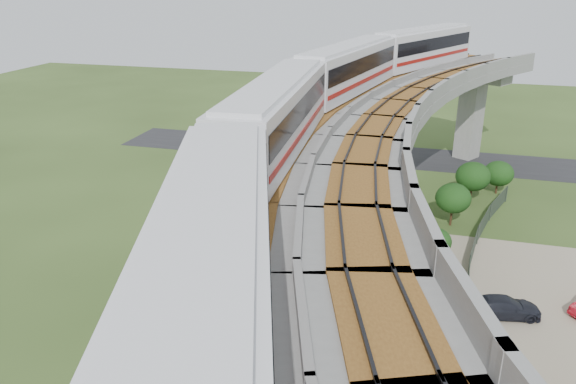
# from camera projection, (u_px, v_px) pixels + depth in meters

# --- Properties ---
(ground) EXTENTS (160.00, 160.00, 0.00)m
(ground) POSITION_uv_depth(u_px,v_px,m) (326.00, 295.00, 35.34)
(ground) COLOR #32471C
(ground) RESTS_ON ground
(dirt_lot) EXTENTS (18.00, 26.00, 0.04)m
(dirt_lot) POSITION_uv_depth(u_px,v_px,m) (574.00, 350.00, 30.12)
(dirt_lot) COLOR gray
(dirt_lot) RESTS_ON ground
(asphalt_road) EXTENTS (60.00, 8.00, 0.03)m
(asphalt_road) POSITION_uv_depth(u_px,v_px,m) (380.00, 155.00, 62.29)
(asphalt_road) COLOR #232326
(asphalt_road) RESTS_ON ground
(viaduct) EXTENTS (19.58, 73.98, 11.40)m
(viaduct) POSITION_uv_depth(u_px,v_px,m) (398.00, 164.00, 31.10)
(viaduct) COLOR #99968E
(viaduct) RESTS_ON ground
(metro_train) EXTENTS (12.08, 61.25, 3.64)m
(metro_train) POSITION_uv_depth(u_px,v_px,m) (349.00, 91.00, 33.53)
(metro_train) COLOR silver
(metro_train) RESTS_ON ground
(fence) EXTENTS (3.87, 38.73, 1.50)m
(fence) POSITION_uv_depth(u_px,v_px,m) (491.00, 307.00, 32.68)
(fence) COLOR #2D382D
(fence) RESTS_ON ground
(tree_0) EXTENTS (2.68, 2.68, 3.08)m
(tree_0) POSITION_uv_depth(u_px,v_px,m) (499.00, 173.00, 50.86)
(tree_0) COLOR #382314
(tree_0) RESTS_ON ground
(tree_1) EXTENTS (2.97, 2.97, 3.68)m
(tree_1) POSITION_uv_depth(u_px,v_px,m) (473.00, 176.00, 48.70)
(tree_1) COLOR #382314
(tree_1) RESTS_ON ground
(tree_2) EXTENTS (2.78, 2.78, 3.53)m
(tree_2) POSITION_uv_depth(u_px,v_px,m) (453.00, 198.00, 44.23)
(tree_2) COLOR #382314
(tree_2) RESTS_ON ground
(tree_3) EXTENTS (2.13, 2.13, 2.87)m
(tree_3) POSITION_uv_depth(u_px,v_px,m) (436.00, 242.00, 37.94)
(tree_3) COLOR #382314
(tree_3) RESTS_ON ground
(tree_4) EXTENTS (3.16, 3.16, 3.92)m
(tree_4) POSITION_uv_depth(u_px,v_px,m) (440.00, 294.00, 30.63)
(tree_4) COLOR #382314
(tree_4) RESTS_ON ground
(tree_5) EXTENTS (2.85, 2.85, 3.65)m
(tree_5) POSITION_uv_depth(u_px,v_px,m) (461.00, 367.00, 25.14)
(tree_5) COLOR #382314
(tree_5) RESTS_ON ground
(car_dark) EXTENTS (4.47, 2.59, 1.22)m
(car_dark) POSITION_uv_depth(u_px,v_px,m) (504.00, 307.00, 32.88)
(car_dark) COLOR black
(car_dark) RESTS_ON dirt_lot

